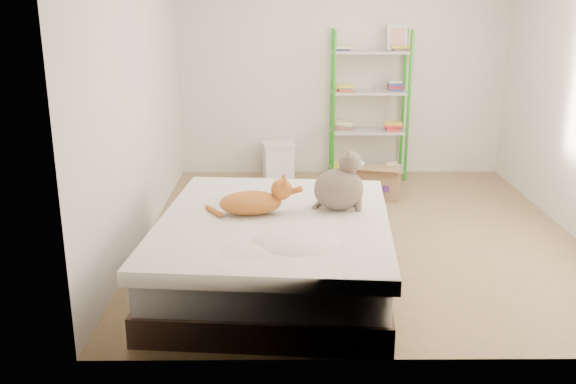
{
  "coord_description": "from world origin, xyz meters",
  "views": [
    {
      "loc": [
        -0.69,
        -5.41,
        2.05
      ],
      "look_at": [
        -0.65,
        -0.75,
        0.62
      ],
      "focal_mm": 40.0,
      "sensor_mm": 36.0,
      "label": 1
    }
  ],
  "objects_px": {
    "bed": "(275,251)",
    "cardboard_box": "(378,183)",
    "grey_cat": "(339,180)",
    "white_bin": "(278,160)",
    "orange_cat": "(250,200)",
    "shelf_unit": "(370,107)"
  },
  "relations": [
    {
      "from": "bed",
      "to": "cardboard_box",
      "type": "relative_size",
      "value": 4.19
    },
    {
      "from": "bed",
      "to": "grey_cat",
      "type": "relative_size",
      "value": 4.8
    },
    {
      "from": "white_bin",
      "to": "orange_cat",
      "type": "bearing_deg",
      "value": -93.69
    },
    {
      "from": "orange_cat",
      "to": "bed",
      "type": "bearing_deg",
      "value": -28.5
    },
    {
      "from": "orange_cat",
      "to": "grey_cat",
      "type": "xyz_separation_m",
      "value": [
        0.65,
        0.1,
        0.12
      ]
    },
    {
      "from": "shelf_unit",
      "to": "bed",
      "type": "bearing_deg",
      "value": -109.83
    },
    {
      "from": "shelf_unit",
      "to": "white_bin",
      "type": "xyz_separation_m",
      "value": [
        -1.05,
        -0.03,
        -0.61
      ]
    },
    {
      "from": "grey_cat",
      "to": "white_bin",
      "type": "distance_m",
      "value": 2.81
    },
    {
      "from": "grey_cat",
      "to": "white_bin",
      "type": "bearing_deg",
      "value": 5.08
    },
    {
      "from": "shelf_unit",
      "to": "cardboard_box",
      "type": "relative_size",
      "value": 3.35
    },
    {
      "from": "grey_cat",
      "to": "shelf_unit",
      "type": "distance_m",
      "value": 2.81
    },
    {
      "from": "cardboard_box",
      "to": "grey_cat",
      "type": "bearing_deg",
      "value": -91.91
    },
    {
      "from": "bed",
      "to": "shelf_unit",
      "type": "relative_size",
      "value": 1.25
    },
    {
      "from": "orange_cat",
      "to": "white_bin",
      "type": "relative_size",
      "value": 1.27
    },
    {
      "from": "shelf_unit",
      "to": "white_bin",
      "type": "height_order",
      "value": "shelf_unit"
    },
    {
      "from": "bed",
      "to": "orange_cat",
      "type": "relative_size",
      "value": 4.04
    },
    {
      "from": "grey_cat",
      "to": "cardboard_box",
      "type": "distance_m",
      "value": 2.13
    },
    {
      "from": "grey_cat",
      "to": "white_bin",
      "type": "height_order",
      "value": "grey_cat"
    },
    {
      "from": "orange_cat",
      "to": "shelf_unit",
      "type": "height_order",
      "value": "shelf_unit"
    },
    {
      "from": "white_bin",
      "to": "cardboard_box",
      "type": "bearing_deg",
      "value": -35.59
    },
    {
      "from": "shelf_unit",
      "to": "white_bin",
      "type": "distance_m",
      "value": 1.21
    },
    {
      "from": "orange_cat",
      "to": "grey_cat",
      "type": "relative_size",
      "value": 1.19
    }
  ]
}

